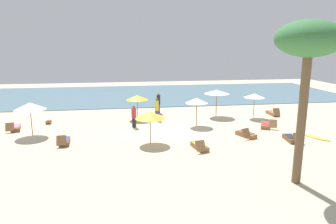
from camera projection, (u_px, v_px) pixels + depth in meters
The scene contains 21 objects.
ground_plane at pixel (162, 134), 22.05m from camera, with size 60.00×60.00×0.00m, color beige.
ocean_water at pixel (144, 95), 38.45m from camera, with size 48.00×16.00×0.06m, color slate.
umbrella_0 at pixel (150, 115), 19.60m from camera, with size 1.91×1.91×2.08m.
umbrella_1 at pixel (137, 98), 25.95m from camera, with size 1.84×1.84×2.03m.
umbrella_2 at pixel (197, 101), 23.82m from camera, with size 1.73×1.73×2.18m.
umbrella_3 at pixel (217, 92), 26.86m from camera, with size 2.15×2.15×2.33m.
umbrella_4 at pixel (30, 106), 21.18m from camera, with size 2.10×2.10×2.33m.
umbrella_5 at pixel (254, 96), 26.33m from camera, with size 1.74×1.74×2.10m.
lounger_0 at pixel (64, 141), 19.81m from camera, with size 0.73×1.71×0.71m.
lounger_1 at pixel (273, 113), 27.68m from camera, with size 0.61×1.63×0.75m.
lounger_2 at pixel (292, 138), 20.37m from camera, with size 0.81×1.75×0.69m.
lounger_3 at pixel (266, 125), 23.66m from camera, with size 1.27×1.76×0.71m.
lounger_4 at pixel (200, 146), 18.82m from camera, with size 0.87×1.74×0.72m.
lounger_5 at pixel (15, 128), 22.91m from camera, with size 0.98×1.78×0.69m.
lounger_6 at pixel (246, 134), 21.31m from camera, with size 1.16×1.73×0.75m.
person_0 at pixel (158, 103), 28.37m from camera, with size 0.47×0.47×1.85m.
person_1 at pixel (157, 109), 25.82m from camera, with size 0.44×0.44×1.84m.
person_2 at pixel (134, 116), 23.62m from camera, with size 0.40×0.40×1.67m.
palm_0 at pixel (309, 44), 13.05m from camera, with size 2.85×2.85×7.25m.
dog at pixel (49, 122), 24.66m from camera, with size 0.61×0.75×0.35m.
surfboard at pixel (316, 137), 21.06m from camera, with size 1.30×1.94×0.07m.
Camera 1 is at (-2.70, -21.02, 6.30)m, focal length 33.38 mm.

